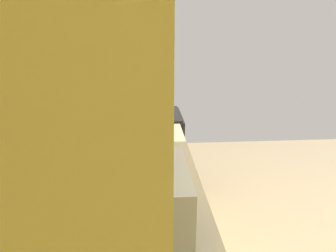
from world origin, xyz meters
name	(u,v)px	position (x,y,z in m)	size (l,w,h in m)	color
wall_back	(79,117)	(0.00, 1.49, 1.34)	(3.91, 0.12, 2.68)	#E7D981
upper_cabinets	(108,42)	(-0.34, 1.27, 1.75)	(2.39, 0.31, 0.58)	#EDD07C
oven_range	(150,154)	(1.52, 1.09, 0.47)	(0.63, 0.68, 1.09)	black
microwave	(145,204)	(-0.46, 1.14, 1.07)	(0.47, 0.38, 0.34)	#B7BABF
bowl	(162,160)	(0.30, 1.03, 0.94)	(0.18, 0.18, 0.06)	gold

